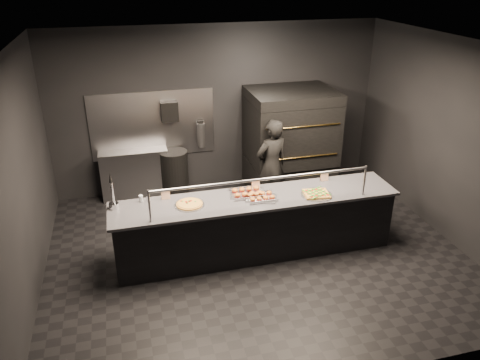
{
  "coord_description": "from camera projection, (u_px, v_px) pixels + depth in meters",
  "views": [
    {
      "loc": [
        -1.71,
        -5.62,
        3.95
      ],
      "look_at": [
        -0.19,
        0.2,
        1.12
      ],
      "focal_mm": 35.0,
      "sensor_mm": 36.0,
      "label": 1
    }
  ],
  "objects": [
    {
      "name": "room",
      "position": [
        254.0,
        159.0,
        6.4
      ],
      "size": [
        6.04,
        6.0,
        3.0
      ],
      "color": "black",
      "rests_on": "ground"
    },
    {
      "name": "fire_extinguisher",
      "position": [
        201.0,
        135.0,
        8.57
      ],
      "size": [
        0.14,
        0.14,
        0.51
      ],
      "color": "#B2B2B7",
      "rests_on": "room"
    },
    {
      "name": "tent_cards",
      "position": [
        251.0,
        184.0,
        6.82
      ],
      "size": [
        2.52,
        0.04,
        0.15
      ],
      "color": "white",
      "rests_on": "service_counter"
    },
    {
      "name": "towel_dispenser",
      "position": [
        169.0,
        111.0,
        8.22
      ],
      "size": [
        0.3,
        0.2,
        0.35
      ],
      "primitive_type": "cube",
      "color": "black",
      "rests_on": "room"
    },
    {
      "name": "beer_tap",
      "position": [
        113.0,
        198.0,
        6.26
      ],
      "size": [
        0.13,
        0.19,
        0.52
      ],
      "color": "silver",
      "rests_on": "service_counter"
    },
    {
      "name": "slider_tray_a",
      "position": [
        247.0,
        192.0,
        6.68
      ],
      "size": [
        0.54,
        0.45,
        0.07
      ],
      "color": "silver",
      "rests_on": "service_counter"
    },
    {
      "name": "square_pizza",
      "position": [
        316.0,
        194.0,
        6.66
      ],
      "size": [
        0.44,
        0.44,
        0.05
      ],
      "color": "silver",
      "rests_on": "service_counter"
    },
    {
      "name": "trash_bin",
      "position": [
        174.0,
        173.0,
        8.55
      ],
      "size": [
        0.51,
        0.51,
        0.85
      ],
      "primitive_type": "cylinder",
      "color": "black",
      "rests_on": "ground"
    },
    {
      "name": "worker",
      "position": [
        272.0,
        166.0,
        7.87
      ],
      "size": [
        0.68,
        0.54,
        1.64
      ],
      "primitive_type": "imported",
      "rotation": [
        0.0,
        0.0,
        3.41
      ],
      "color": "black",
      "rests_on": "ground"
    },
    {
      "name": "pizza_oven",
      "position": [
        290.0,
        141.0,
        8.52
      ],
      "size": [
        1.5,
        1.23,
        1.91
      ],
      "color": "black",
      "rests_on": "ground"
    },
    {
      "name": "round_pizza",
      "position": [
        190.0,
        204.0,
        6.39
      ],
      "size": [
        0.42,
        0.42,
        0.03
      ],
      "color": "silver",
      "rests_on": "service_counter"
    },
    {
      "name": "condiment_jar",
      "position": [
        143.0,
        198.0,
        6.48
      ],
      "size": [
        0.15,
        0.06,
        0.1
      ],
      "color": "silver",
      "rests_on": "service_counter"
    },
    {
      "name": "service_counter",
      "position": [
        256.0,
        225.0,
        6.8
      ],
      "size": [
        4.1,
        0.78,
        1.37
      ],
      "color": "black",
      "rests_on": "ground"
    },
    {
      "name": "prep_shelf",
      "position": [
        135.0,
        174.0,
        8.47
      ],
      "size": [
        1.2,
        0.35,
        0.9
      ],
      "primitive_type": "cube",
      "color": "#99999E",
      "rests_on": "ground"
    },
    {
      "name": "slider_tray_b",
      "position": [
        261.0,
        197.0,
        6.57
      ],
      "size": [
        0.5,
        0.43,
        0.07
      ],
      "color": "silver",
      "rests_on": "service_counter"
    }
  ]
}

